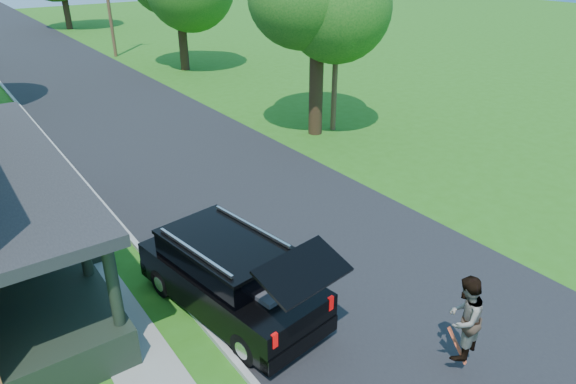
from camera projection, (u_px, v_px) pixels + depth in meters
ground at (375, 291)px, 12.69m from camera, size 140.00×140.00×0.00m
street at (110, 104)px, 27.30m from camera, size 8.00×120.00×0.02m
curb at (28, 118)px, 25.19m from camera, size 0.15×120.00×0.12m
black_suv at (231, 276)px, 11.71m from camera, size 2.67×5.39×2.41m
skateboarder at (464, 318)px, 9.84m from camera, size 1.02×0.88×1.81m
skateboard at (457, 346)px, 10.31m from camera, size 0.23×0.63×0.63m
utility_pole_near at (337, 19)px, 21.49m from camera, size 1.50×0.32×9.41m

